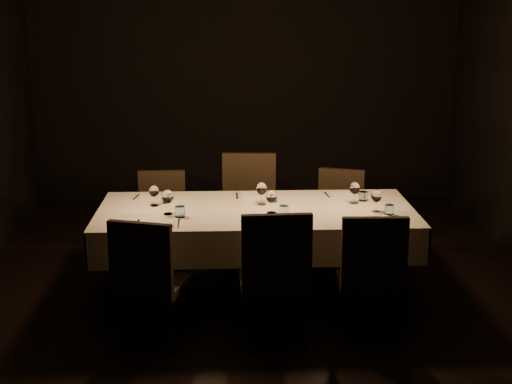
{
  "coord_description": "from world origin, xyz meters",
  "views": [
    {
      "loc": [
        -0.23,
        -5.45,
        2.36
      ],
      "look_at": [
        0.0,
        0.0,
        0.9
      ],
      "focal_mm": 50.0,
      "sensor_mm": 36.0,
      "label": 1
    }
  ],
  "objects_px": {
    "chair_far_right": "(339,213)",
    "chair_far_left": "(162,215)",
    "chair_far_center": "(249,206)",
    "chair_near_center": "(274,271)",
    "chair_near_left": "(148,276)",
    "dining_table": "(256,218)",
    "chair_near_right": "(371,270)"
  },
  "relations": [
    {
      "from": "dining_table",
      "to": "chair_far_left",
      "type": "distance_m",
      "value": 1.13
    },
    {
      "from": "chair_near_center",
      "to": "chair_far_center",
      "type": "height_order",
      "value": "chair_far_center"
    },
    {
      "from": "chair_near_right",
      "to": "chair_far_left",
      "type": "relative_size",
      "value": 1.08
    },
    {
      "from": "dining_table",
      "to": "chair_far_left",
      "type": "xyz_separation_m",
      "value": [
        -0.82,
        0.75,
        -0.2
      ]
    },
    {
      "from": "chair_near_center",
      "to": "chair_far_center",
      "type": "distance_m",
      "value": 1.61
    },
    {
      "from": "chair_near_left",
      "to": "chair_near_center",
      "type": "xyz_separation_m",
      "value": [
        0.88,
        -0.02,
        0.03
      ]
    },
    {
      "from": "chair_near_left",
      "to": "chair_far_left",
      "type": "height_order",
      "value": "chair_near_left"
    },
    {
      "from": "dining_table",
      "to": "chair_far_right",
      "type": "bearing_deg",
      "value": 43.82
    },
    {
      "from": "dining_table",
      "to": "chair_far_left",
      "type": "bearing_deg",
      "value": 137.51
    },
    {
      "from": "chair_near_left",
      "to": "chair_far_right",
      "type": "xyz_separation_m",
      "value": [
        1.58,
        1.56,
        -0.03
      ]
    },
    {
      "from": "dining_table",
      "to": "chair_near_right",
      "type": "xyz_separation_m",
      "value": [
        0.78,
        -0.77,
        -0.16
      ]
    },
    {
      "from": "dining_table",
      "to": "chair_far_center",
      "type": "relative_size",
      "value": 2.46
    },
    {
      "from": "dining_table",
      "to": "chair_far_center",
      "type": "xyz_separation_m",
      "value": [
        -0.03,
        0.79,
        -0.13
      ]
    },
    {
      "from": "chair_near_left",
      "to": "chair_near_right",
      "type": "height_order",
      "value": "chair_near_right"
    },
    {
      "from": "chair_near_left",
      "to": "chair_near_right",
      "type": "bearing_deg",
      "value": -161.89
    },
    {
      "from": "chair_far_right",
      "to": "chair_near_left",
      "type": "bearing_deg",
      "value": -117.32
    },
    {
      "from": "dining_table",
      "to": "chair_near_center",
      "type": "bearing_deg",
      "value": -83.41
    },
    {
      "from": "chair_near_right",
      "to": "chair_far_left",
      "type": "height_order",
      "value": "chair_near_right"
    },
    {
      "from": "chair_far_center",
      "to": "dining_table",
      "type": "bearing_deg",
      "value": -83.61
    },
    {
      "from": "chair_far_right",
      "to": "chair_far_left",
      "type": "bearing_deg",
      "value": -161.57
    },
    {
      "from": "dining_table",
      "to": "chair_far_right",
      "type": "xyz_separation_m",
      "value": [
        0.79,
        0.76,
        -0.2
      ]
    },
    {
      "from": "chair_near_center",
      "to": "chair_far_center",
      "type": "xyz_separation_m",
      "value": [
        -0.13,
        1.6,
        0.01
      ]
    },
    {
      "from": "dining_table",
      "to": "chair_near_left",
      "type": "relative_size",
      "value": 2.68
    },
    {
      "from": "chair_near_center",
      "to": "chair_far_right",
      "type": "bearing_deg",
      "value": -116.6
    },
    {
      "from": "chair_far_center",
      "to": "chair_far_right",
      "type": "xyz_separation_m",
      "value": [
        0.83,
        -0.03,
        -0.07
      ]
    },
    {
      "from": "chair_near_left",
      "to": "chair_near_center",
      "type": "height_order",
      "value": "chair_near_center"
    },
    {
      "from": "chair_near_center",
      "to": "chair_near_left",
      "type": "bearing_deg",
      "value": -4.14
    },
    {
      "from": "chair_far_center",
      "to": "chair_far_right",
      "type": "distance_m",
      "value": 0.83
    },
    {
      "from": "dining_table",
      "to": "chair_near_center",
      "type": "relative_size",
      "value": 2.53
    },
    {
      "from": "chair_near_left",
      "to": "chair_near_right",
      "type": "xyz_separation_m",
      "value": [
        1.57,
        0.03,
        0.0
      ]
    },
    {
      "from": "chair_near_center",
      "to": "chair_far_right",
      "type": "distance_m",
      "value": 1.73
    },
    {
      "from": "chair_far_right",
      "to": "chair_near_right",
      "type": "bearing_deg",
      "value": -72.36
    }
  ]
}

